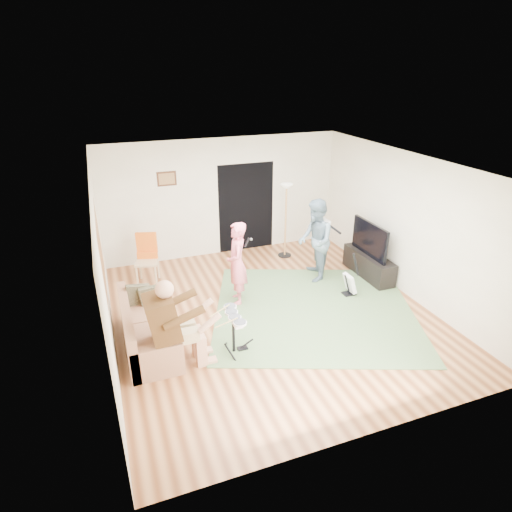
{
  "coord_description": "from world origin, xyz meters",
  "views": [
    {
      "loc": [
        -2.6,
        -6.16,
        4.15
      ],
      "look_at": [
        -0.2,
        0.3,
        1.05
      ],
      "focal_mm": 30.0,
      "sensor_mm": 36.0,
      "label": 1
    }
  ],
  "objects": [
    {
      "name": "floor",
      "position": [
        0.0,
        0.0,
        0.0
      ],
      "size": [
        6.0,
        6.0,
        0.0
      ],
      "primitive_type": "plane",
      "color": "brown",
      "rests_on": "ground"
    },
    {
      "name": "dining_chair",
      "position": [
        -1.94,
        2.05,
        0.37
      ],
      "size": [
        0.54,
        0.57,
        1.03
      ],
      "rotation": [
        0.0,
        0.0,
        -0.28
      ],
      "color": "tan",
      "rests_on": "floor"
    },
    {
      "name": "tv_cabinet",
      "position": [
        2.5,
        0.69,
        0.25
      ],
      "size": [
        0.4,
        1.4,
        0.5
      ],
      "primitive_type": "cube",
      "color": "black",
      "rests_on": "floor"
    },
    {
      "name": "drum_kit",
      "position": [
        -1.0,
        -0.84,
        0.31
      ],
      "size": [
        0.39,
        0.69,
        0.71
      ],
      "color": "black",
      "rests_on": "floor"
    },
    {
      "name": "walls",
      "position": [
        0.0,
        0.0,
        1.35
      ],
      "size": [
        5.5,
        6.0,
        2.7
      ],
      "primitive_type": null,
      "color": "silver",
      "rests_on": "floor"
    },
    {
      "name": "ceiling",
      "position": [
        0.0,
        0.0,
        2.7
      ],
      "size": [
        6.0,
        6.0,
        0.0
      ],
      "primitive_type": "plane",
      "rotation": [
        3.14,
        0.0,
        0.0
      ],
      "color": "white",
      "rests_on": "walls"
    },
    {
      "name": "torchiere_lamp",
      "position": [
        1.25,
        2.27,
        1.19
      ],
      "size": [
        0.31,
        0.31,
        1.73
      ],
      "color": "black",
      "rests_on": "floor"
    },
    {
      "name": "sofa",
      "position": [
        -2.28,
        -0.19,
        0.25
      ],
      "size": [
        0.76,
        1.86,
        0.75
      ],
      "color": "#9D6C4E",
      "rests_on": "floor"
    },
    {
      "name": "television",
      "position": [
        2.45,
        0.69,
        0.85
      ],
      "size": [
        0.06,
        1.15,
        0.7
      ],
      "primitive_type": "cube",
      "color": "black",
      "rests_on": "tv_cabinet"
    },
    {
      "name": "guitarist",
      "position": [
        1.35,
        1.0,
        0.86
      ],
      "size": [
        0.87,
        0.99,
        1.71
      ],
      "primitive_type": "imported",
      "rotation": [
        0.0,
        0.0,
        -1.88
      ],
      "color": "slate",
      "rests_on": "floor"
    },
    {
      "name": "area_rug",
      "position": [
        0.76,
        -0.18,
        0.01
      ],
      "size": [
        4.54,
        4.41,
        0.02
      ],
      "primitive_type": "cube",
      "rotation": [
        0.0,
        0.0,
        -0.37
      ],
      "color": "#4F6F43",
      "rests_on": "floor"
    },
    {
      "name": "singer",
      "position": [
        -0.45,
        0.63,
        0.8
      ],
      "size": [
        0.51,
        0.66,
        1.59
      ],
      "primitive_type": "imported",
      "rotation": [
        0.0,
        0.0,
        -1.82
      ],
      "color": "#EA657C",
      "rests_on": "floor"
    },
    {
      "name": "guitar_held",
      "position": [
        1.55,
        1.0,
        1.17
      ],
      "size": [
        0.15,
        0.61,
        0.26
      ],
      "primitive_type": null,
      "rotation": [
        0.0,
        0.0,
        -0.06
      ],
      "color": "silver",
      "rests_on": "guitarist"
    },
    {
      "name": "picture_frame",
      "position": [
        -1.25,
        2.99,
        1.9
      ],
      "size": [
        0.42,
        0.03,
        0.32
      ],
      "primitive_type": "cube",
      "color": "#3F2314",
      "rests_on": "walls"
    },
    {
      "name": "doorway",
      "position": [
        0.55,
        2.99,
        1.05
      ],
      "size": [
        2.1,
        0.0,
        2.1
      ],
      "primitive_type": "plane",
      "rotation": [
        1.57,
        0.0,
        0.0
      ],
      "color": "black",
      "rests_on": "walls"
    },
    {
      "name": "window_blinds",
      "position": [
        -2.74,
        0.2,
        1.55
      ],
      "size": [
        0.0,
        2.05,
        2.05
      ],
      "primitive_type": "plane",
      "rotation": [
        1.57,
        0.0,
        1.57
      ],
      "color": "brown",
      "rests_on": "walls"
    },
    {
      "name": "guitar_spare",
      "position": [
        1.68,
        0.11,
        0.25
      ],
      "size": [
        0.32,
        0.29,
        0.89
      ],
      "color": "black",
      "rests_on": "floor"
    },
    {
      "name": "drummer",
      "position": [
        -1.86,
        -0.84,
        0.56
      ],
      "size": [
        0.93,
        0.52,
        1.43
      ],
      "color": "#4E3116",
      "rests_on": "sofa"
    },
    {
      "name": "microphone",
      "position": [
        -0.25,
        0.63,
        1.19
      ],
      "size": [
        0.06,
        0.06,
        0.24
      ],
      "primitive_type": null,
      "color": "black",
      "rests_on": "singer"
    }
  ]
}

